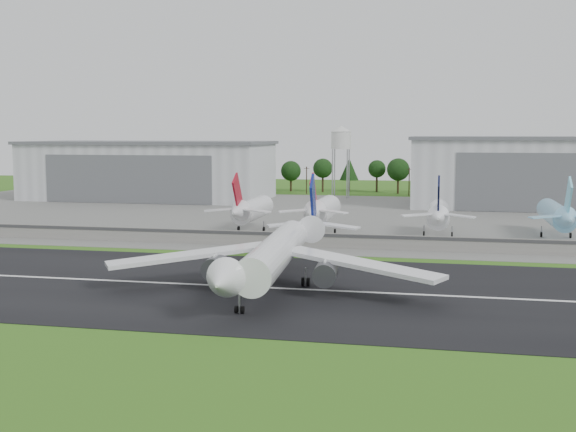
% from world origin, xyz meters
% --- Properties ---
extents(ground, '(600.00, 600.00, 0.00)m').
position_xyz_m(ground, '(0.00, 0.00, 0.00)').
color(ground, '#2B5F16').
rests_on(ground, ground).
extents(runway, '(320.00, 60.00, 0.10)m').
position_xyz_m(runway, '(0.00, 10.00, 0.05)').
color(runway, black).
rests_on(runway, ground).
extents(runway_centerline, '(220.00, 1.00, 0.02)m').
position_xyz_m(runway_centerline, '(0.00, 10.00, 0.11)').
color(runway_centerline, white).
rests_on(runway_centerline, runway).
extents(apron, '(320.00, 150.00, 0.10)m').
position_xyz_m(apron, '(0.00, 120.00, 0.05)').
color(apron, slate).
rests_on(apron, ground).
extents(blast_fence, '(240.00, 0.61, 3.50)m').
position_xyz_m(blast_fence, '(0.00, 54.99, 1.81)').
color(blast_fence, gray).
rests_on(blast_fence, ground).
extents(hangar_west, '(97.00, 44.00, 23.20)m').
position_xyz_m(hangar_west, '(-80.00, 164.92, 11.63)').
color(hangar_west, silver).
rests_on(hangar_west, ground).
extents(hangar_east, '(102.00, 47.00, 25.20)m').
position_xyz_m(hangar_east, '(75.00, 164.92, 12.63)').
color(hangar_east, silver).
rests_on(hangar_east, ground).
extents(water_tower, '(8.40, 8.40, 29.40)m').
position_xyz_m(water_tower, '(-5.00, 185.00, 24.55)').
color(water_tower, '#99999E').
rests_on(water_tower, ground).
extents(utility_poles, '(230.00, 3.00, 12.00)m').
position_xyz_m(utility_poles, '(0.00, 200.00, 0.00)').
color(utility_poles, black).
rests_on(utility_poles, ground).
extents(treeline, '(320.00, 16.00, 22.00)m').
position_xyz_m(treeline, '(0.00, 215.00, 0.00)').
color(treeline, black).
rests_on(treeline, ground).
extents(main_airliner, '(57.14, 59.25, 18.17)m').
position_xyz_m(main_airliner, '(8.04, 9.56, 4.89)').
color(main_airliner, white).
rests_on(main_airliner, runway).
extents(parked_jet_red_a, '(7.36, 31.29, 16.67)m').
position_xyz_m(parked_jet_red_a, '(-14.37, 76.56, 6.17)').
color(parked_jet_red_a, white).
rests_on(parked_jet_red_a, ground).
extents(parked_jet_red_b, '(7.36, 31.29, 16.87)m').
position_xyz_m(parked_jet_red_b, '(4.82, 76.59, 6.35)').
color(parked_jet_red_b, white).
rests_on(parked_jet_red_b, ground).
extents(parked_jet_navy, '(7.36, 31.29, 16.56)m').
position_xyz_m(parked_jet_navy, '(34.73, 76.54, 6.06)').
color(parked_jet_navy, white).
rests_on(parked_jet_navy, ground).
extents(parked_jet_skyblue, '(7.36, 37.29, 16.60)m').
position_xyz_m(parked_jet_skyblue, '(63.91, 81.55, 6.05)').
color(parked_jet_skyblue, '#8ED0F6').
rests_on(parked_jet_skyblue, ground).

